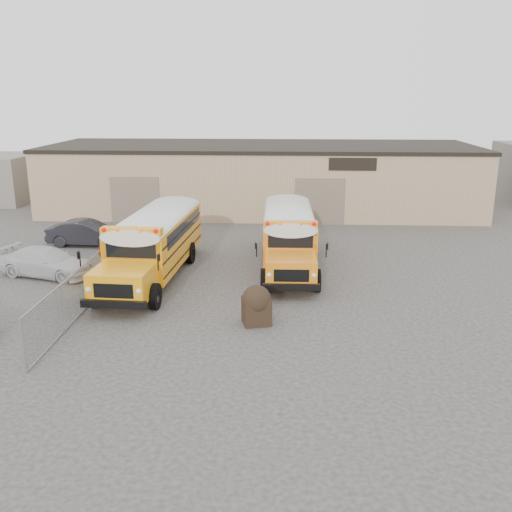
{
  "coord_description": "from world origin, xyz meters",
  "views": [
    {
      "loc": [
        1.8,
        -21.29,
        8.21
      ],
      "look_at": [
        0.6,
        1.75,
        1.6
      ],
      "focal_mm": 40.0,
      "sensor_mm": 36.0,
      "label": 1
    }
  ],
  "objects_px": {
    "school_bus_left": "(185,212)",
    "school_bus_right": "(286,208)",
    "car_dark": "(87,233)",
    "tarp_bundle": "(257,304)",
    "car_white": "(47,262)"
  },
  "relations": [
    {
      "from": "school_bus_left",
      "to": "school_bus_right",
      "type": "relative_size",
      "value": 1.07
    },
    {
      "from": "school_bus_right",
      "to": "car_dark",
      "type": "relative_size",
      "value": 2.27
    },
    {
      "from": "school_bus_right",
      "to": "car_dark",
      "type": "bearing_deg",
      "value": -165.66
    },
    {
      "from": "school_bus_right",
      "to": "tarp_bundle",
      "type": "relative_size",
      "value": 6.64
    },
    {
      "from": "school_bus_left",
      "to": "car_dark",
      "type": "distance_m",
      "value": 5.52
    },
    {
      "from": "school_bus_left",
      "to": "car_white",
      "type": "height_order",
      "value": "school_bus_left"
    },
    {
      "from": "car_white",
      "to": "car_dark",
      "type": "xyz_separation_m",
      "value": [
        0.03,
        5.51,
        0.05
      ]
    },
    {
      "from": "tarp_bundle",
      "to": "car_white",
      "type": "bearing_deg",
      "value": 152.39
    },
    {
      "from": "school_bus_right",
      "to": "tarp_bundle",
      "type": "bearing_deg",
      "value": -94.51
    },
    {
      "from": "school_bus_right",
      "to": "car_white",
      "type": "xyz_separation_m",
      "value": [
        -11.1,
        -8.34,
        -0.99
      ]
    },
    {
      "from": "car_white",
      "to": "car_dark",
      "type": "bearing_deg",
      "value": 14.99
    },
    {
      "from": "school_bus_right",
      "to": "tarp_bundle",
      "type": "xyz_separation_m",
      "value": [
        -1.07,
        -13.59,
        -0.89
      ]
    },
    {
      "from": "tarp_bundle",
      "to": "car_dark",
      "type": "bearing_deg",
      "value": 132.91
    },
    {
      "from": "school_bus_left",
      "to": "school_bus_right",
      "type": "xyz_separation_m",
      "value": [
        5.76,
        1.76,
        -0.1
      ]
    },
    {
      "from": "tarp_bundle",
      "to": "car_white",
      "type": "height_order",
      "value": "tarp_bundle"
    }
  ]
}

